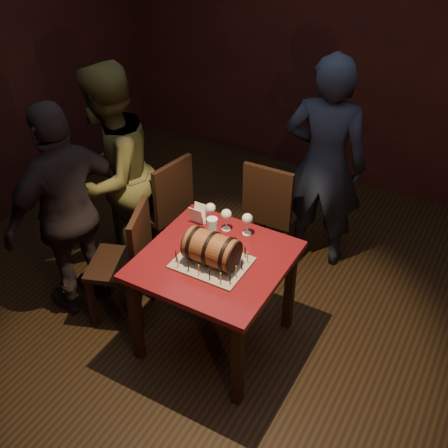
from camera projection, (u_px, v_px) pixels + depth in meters
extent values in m
plane|color=black|center=(226.00, 337.00, 4.02)|extent=(5.00, 5.00, 0.00)
cube|color=black|center=(365.00, 43.00, 4.95)|extent=(5.00, 0.04, 2.80)
cube|color=#4B0C12|center=(214.00, 261.00, 3.56)|extent=(0.90, 0.90, 0.04)
cube|color=black|center=(136.00, 319.00, 3.67)|extent=(0.06, 0.06, 0.71)
cube|color=black|center=(238.00, 364.00, 3.37)|extent=(0.06, 0.06, 0.71)
cube|color=black|center=(197.00, 255.00, 4.20)|extent=(0.06, 0.06, 0.71)
cube|color=black|center=(290.00, 289.00, 3.90)|extent=(0.06, 0.06, 0.71)
cube|color=gray|center=(212.00, 263.00, 3.51)|extent=(0.45, 0.35, 0.01)
cylinder|color=brown|center=(212.00, 249.00, 3.44)|extent=(0.31, 0.21, 0.21)
cylinder|color=black|center=(196.00, 243.00, 3.49)|extent=(0.02, 0.22, 0.22)
cylinder|color=black|center=(212.00, 249.00, 3.44)|extent=(0.02, 0.22, 0.22)
cylinder|color=black|center=(228.00, 255.00, 3.40)|extent=(0.02, 0.22, 0.22)
cylinder|color=black|center=(190.00, 241.00, 3.51)|extent=(0.01, 0.20, 0.20)
cylinder|color=black|center=(235.00, 257.00, 3.38)|extent=(0.01, 0.20, 0.20)
cylinder|color=black|center=(187.00, 240.00, 3.51)|extent=(0.04, 0.02, 0.02)
sphere|color=black|center=(184.00, 239.00, 3.52)|extent=(0.03, 0.03, 0.03)
cylinder|color=#DEC385|center=(178.00, 262.00, 3.44)|extent=(0.01, 0.01, 0.08)
cylinder|color=black|center=(177.00, 256.00, 3.41)|extent=(0.00, 0.00, 0.01)
cylinder|color=black|center=(188.00, 266.00, 3.41)|extent=(0.01, 0.01, 0.08)
cylinder|color=black|center=(188.00, 260.00, 3.38)|extent=(0.00, 0.00, 0.01)
cylinder|color=#DEC385|center=(199.00, 270.00, 3.38)|extent=(0.01, 0.01, 0.08)
cylinder|color=black|center=(199.00, 264.00, 3.35)|extent=(0.00, 0.00, 0.01)
cylinder|color=black|center=(210.00, 274.00, 3.35)|extent=(0.01, 0.01, 0.08)
cylinder|color=black|center=(209.00, 268.00, 3.32)|extent=(0.00, 0.00, 0.01)
cylinder|color=#DEC385|center=(221.00, 278.00, 3.32)|extent=(0.01, 0.01, 0.08)
cylinder|color=black|center=(220.00, 272.00, 3.29)|extent=(0.00, 0.00, 0.01)
cylinder|color=black|center=(230.00, 278.00, 3.32)|extent=(0.01, 0.01, 0.08)
cylinder|color=black|center=(230.00, 273.00, 3.29)|extent=(0.00, 0.00, 0.01)
cylinder|color=#DEC385|center=(236.00, 271.00, 3.37)|extent=(0.01, 0.01, 0.08)
cylinder|color=black|center=(236.00, 265.00, 3.34)|extent=(0.00, 0.00, 0.01)
cylinder|color=black|center=(242.00, 264.00, 3.42)|extent=(0.01, 0.01, 0.08)
cylinder|color=black|center=(242.00, 258.00, 3.40)|extent=(0.00, 0.00, 0.01)
cylinder|color=#DEC385|center=(248.00, 257.00, 3.48)|extent=(0.01, 0.01, 0.08)
cylinder|color=black|center=(248.00, 252.00, 3.45)|extent=(0.00, 0.00, 0.01)
cylinder|color=black|center=(245.00, 252.00, 3.52)|extent=(0.01, 0.01, 0.08)
cylinder|color=black|center=(245.00, 246.00, 3.49)|extent=(0.00, 0.00, 0.01)
cylinder|color=#DEC385|center=(235.00, 248.00, 3.55)|extent=(0.01, 0.01, 0.08)
cylinder|color=black|center=(235.00, 243.00, 3.52)|extent=(0.00, 0.00, 0.01)
cylinder|color=black|center=(224.00, 245.00, 3.58)|extent=(0.01, 0.01, 0.08)
cylinder|color=black|center=(224.00, 239.00, 3.55)|extent=(0.00, 0.00, 0.01)
cylinder|color=#DEC385|center=(214.00, 241.00, 3.61)|extent=(0.01, 0.01, 0.08)
cylinder|color=black|center=(214.00, 236.00, 3.58)|extent=(0.00, 0.00, 0.01)
cylinder|color=black|center=(204.00, 238.00, 3.64)|extent=(0.01, 0.01, 0.08)
cylinder|color=black|center=(204.00, 232.00, 3.61)|extent=(0.00, 0.00, 0.01)
cylinder|color=#DEC385|center=(195.00, 237.00, 3.64)|extent=(0.01, 0.01, 0.08)
cylinder|color=black|center=(195.00, 232.00, 3.61)|extent=(0.00, 0.00, 0.01)
cylinder|color=black|center=(189.00, 244.00, 3.59)|extent=(0.01, 0.01, 0.08)
cylinder|color=black|center=(189.00, 238.00, 3.56)|extent=(0.00, 0.00, 0.01)
cylinder|color=#DEC385|center=(183.00, 250.00, 3.53)|extent=(0.01, 0.01, 0.08)
cylinder|color=black|center=(182.00, 245.00, 3.51)|extent=(0.00, 0.00, 0.01)
cylinder|color=black|center=(176.00, 257.00, 3.48)|extent=(0.01, 0.01, 0.08)
cylinder|color=black|center=(176.00, 251.00, 3.46)|extent=(0.00, 0.00, 0.01)
cylinder|color=silver|center=(211.00, 223.00, 3.86)|extent=(0.06, 0.06, 0.01)
cylinder|color=silver|center=(211.00, 217.00, 3.83)|extent=(0.01, 0.01, 0.09)
sphere|color=silver|center=(210.00, 208.00, 3.79)|extent=(0.07, 0.07, 0.07)
sphere|color=#591114|center=(210.00, 209.00, 3.79)|extent=(0.05, 0.05, 0.05)
cylinder|color=silver|center=(226.00, 229.00, 3.80)|extent=(0.06, 0.06, 0.01)
cylinder|color=silver|center=(226.00, 223.00, 3.77)|extent=(0.01, 0.01, 0.09)
sphere|color=silver|center=(226.00, 214.00, 3.73)|extent=(0.07, 0.07, 0.07)
cylinder|color=silver|center=(247.00, 233.00, 3.76)|extent=(0.06, 0.06, 0.01)
cylinder|color=silver|center=(247.00, 228.00, 3.73)|extent=(0.01, 0.01, 0.09)
sphere|color=silver|center=(247.00, 219.00, 3.69)|extent=(0.07, 0.07, 0.07)
sphere|color=#BF594C|center=(247.00, 219.00, 3.69)|extent=(0.05, 0.05, 0.05)
cylinder|color=silver|center=(212.00, 228.00, 3.69)|extent=(0.07, 0.07, 0.15)
cylinder|color=#9E5414|center=(212.00, 230.00, 3.70)|extent=(0.06, 0.06, 0.11)
cylinder|color=white|center=(212.00, 222.00, 3.66)|extent=(0.06, 0.06, 0.02)
cube|color=black|center=(275.00, 210.00, 4.51)|extent=(0.41, 0.41, 0.04)
cube|color=black|center=(300.00, 228.00, 4.71)|extent=(0.04, 0.04, 0.43)
cube|color=black|center=(264.00, 217.00, 4.84)|extent=(0.04, 0.04, 0.43)
cube|color=black|center=(285.00, 251.00, 4.47)|extent=(0.04, 0.04, 0.43)
cube|color=black|center=(246.00, 239.00, 4.59)|extent=(0.04, 0.04, 0.43)
cube|color=black|center=(267.00, 195.00, 4.24)|extent=(0.40, 0.05, 0.46)
cube|color=black|center=(159.00, 208.00, 4.54)|extent=(0.46, 0.46, 0.04)
cube|color=black|center=(160.00, 215.00, 4.87)|extent=(0.04, 0.04, 0.43)
cube|color=black|center=(132.00, 233.00, 4.66)|extent=(0.04, 0.04, 0.43)
cube|color=black|center=(189.00, 230.00, 4.69)|extent=(0.04, 0.04, 0.43)
cube|color=black|center=(161.00, 249.00, 4.48)|extent=(0.04, 0.04, 0.43)
cube|color=black|center=(173.00, 190.00, 4.30)|extent=(0.11, 0.40, 0.46)
cube|color=black|center=(119.00, 265.00, 3.96)|extent=(0.52, 0.52, 0.04)
cube|color=black|center=(107.00, 272.00, 4.25)|extent=(0.04, 0.04, 0.43)
cube|color=black|center=(92.00, 303.00, 3.98)|extent=(0.04, 0.04, 0.43)
cube|color=black|center=(151.00, 277.00, 4.21)|extent=(0.04, 0.04, 0.43)
cube|color=black|center=(138.00, 309.00, 3.94)|extent=(0.04, 0.04, 0.43)
cube|color=black|center=(140.00, 239.00, 3.79)|extent=(0.18, 0.39, 0.46)
imported|color=#181F31|center=(324.00, 165.00, 4.26)|extent=(0.69, 0.51, 1.74)
imported|color=#424221|center=(111.00, 175.00, 4.18)|extent=(0.75, 0.91, 1.70)
imported|color=black|center=(69.00, 212.00, 3.85)|extent=(0.62, 1.02, 1.63)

